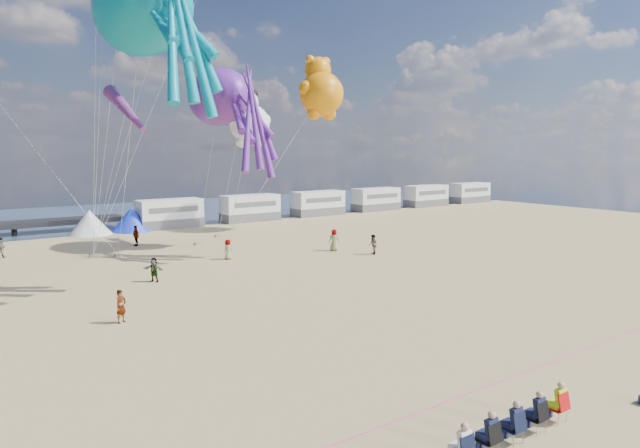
{
  "coord_description": "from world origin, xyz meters",
  "views": [
    {
      "loc": [
        -15.74,
        -17.04,
        8.35
      ],
      "look_at": [
        0.84,
        6.0,
        4.53
      ],
      "focal_mm": 32.0,
      "sensor_mm": 36.0,
      "label": 1
    }
  ],
  "objects": [
    {
      "name": "beachgoer_0",
      "position": [
        11.87,
        19.38,
        0.89
      ],
      "size": [
        0.74,
        0.77,
        1.77
      ],
      "primitive_type": "imported",
      "rotation": [
        0.0,
        0.0,
        2.24
      ],
      "color": "#7F6659",
      "rests_on": "ground"
    },
    {
      "name": "kite_octopus_purple",
      "position": [
        5.39,
        26.42,
        12.44
      ],
      "size": [
        4.86,
        10.05,
        11.18
      ],
      "primitive_type": null,
      "rotation": [
        0.0,
        0.0,
        0.07
      ],
      "color": "#622592"
    },
    {
      "name": "rope_line",
      "position": [
        0.0,
        -5.0,
        0.02
      ],
      "size": [
        34.0,
        0.03,
        0.03
      ],
      "primitive_type": "cylinder",
      "rotation": [
        0.0,
        1.57,
        0.0
      ],
      "color": "#F2338C",
      "rests_on": "ground"
    },
    {
      "name": "motorhome_3",
      "position": [
        34.5,
        40.0,
        1.5
      ],
      "size": [
        6.6,
        2.5,
        3.0
      ],
      "primitive_type": "cube",
      "color": "silver",
      "rests_on": "ground"
    },
    {
      "name": "beachgoer_7",
      "position": [
        -10.54,
        31.91,
        0.78
      ],
      "size": [
        0.9,
        0.86,
        1.56
      ],
      "primitive_type": "imported",
      "rotation": [
        0.0,
        0.0,
        2.46
      ],
      "color": "#7F6659",
      "rests_on": "ground"
    },
    {
      "name": "tent_white",
      "position": [
        -2.0,
        40.0,
        1.2
      ],
      "size": [
        4.0,
        4.0,
        2.4
      ],
      "primitive_type": "cone",
      "color": "white",
      "rests_on": "ground"
    },
    {
      "name": "standing_person",
      "position": [
        -8.02,
        9.99,
        0.81
      ],
      "size": [
        0.7,
        0.61,
        1.62
      ],
      "primitive_type": "imported",
      "rotation": [
        0.0,
        0.0,
        0.48
      ],
      "color": "tan",
      "rests_on": "ground"
    },
    {
      "name": "motorhome_5",
      "position": [
        53.5,
        40.0,
        1.5
      ],
      "size": [
        6.6,
        2.5,
        3.0
      ],
      "primitive_type": "cube",
      "color": "silver",
      "rests_on": "ground"
    },
    {
      "name": "sandbag_e",
      "position": [
        -4.78,
        28.04,
        0.11
      ],
      "size": [
        0.5,
        0.35,
        0.22
      ],
      "primitive_type": "cube",
      "color": "gray",
      "rests_on": "ground"
    },
    {
      "name": "beachgoer_4",
      "position": [
        -3.78,
        17.37,
        0.77
      ],
      "size": [
        0.84,
        0.94,
        1.53
      ],
      "primitive_type": "imported",
      "rotation": [
        0.0,
        0.0,
        5.36
      ],
      "color": "#7F6659",
      "rests_on": "ground"
    },
    {
      "name": "sandbag_a",
      "position": [
        -3.2,
        26.93,
        0.11
      ],
      "size": [
        0.5,
        0.35,
        0.22
      ],
      "primitive_type": "cube",
      "color": "gray",
      "rests_on": "ground"
    },
    {
      "name": "beachgoer_3",
      "position": [
        -0.45,
        31.13,
        0.87
      ],
      "size": [
        0.8,
        1.2,
        1.73
      ],
      "primitive_type": "imported",
      "rotation": [
        0.0,
        0.0,
        4.86
      ],
      "color": "#7F6659",
      "rests_on": "ground"
    },
    {
      "name": "motorhome_0",
      "position": [
        6.0,
        40.0,
        1.5
      ],
      "size": [
        6.6,
        2.5,
        3.0
      ],
      "primitive_type": "cube",
      "color": "silver",
      "rests_on": "ground"
    },
    {
      "name": "beachgoer_1",
      "position": [
        13.34,
        16.26,
        0.79
      ],
      "size": [
        0.81,
        0.92,
        1.59
      ],
      "primitive_type": "imported",
      "rotation": [
        0.0,
        0.0,
        4.23
      ],
      "color": "#7F6659",
      "rests_on": "ground"
    },
    {
      "name": "tent_blue",
      "position": [
        2.0,
        40.0,
        1.2
      ],
      "size": [
        4.0,
        4.0,
        2.4
      ],
      "primitive_type": "cone",
      "color": "#1933CC",
      "rests_on": "ground"
    },
    {
      "name": "sandbag_c",
      "position": [
        6.77,
        28.11,
        0.11
      ],
      "size": [
        0.5,
        0.35,
        0.22
      ],
      "primitive_type": "cube",
      "color": "gray",
      "rests_on": "ground"
    },
    {
      "name": "kite_panda",
      "position": [
        7.42,
        25.15,
        10.27
      ],
      "size": [
        4.19,
        3.96,
        5.71
      ],
      "primitive_type": null,
      "rotation": [
        0.0,
        0.0,
        0.04
      ],
      "color": "white"
    },
    {
      "name": "sandbag_d",
      "position": [
        7.36,
        31.5,
        0.11
      ],
      "size": [
        0.5,
        0.35,
        0.22
      ],
      "primitive_type": "cube",
      "color": "gray",
      "rests_on": "ground"
    },
    {
      "name": "motorhome_2",
      "position": [
        25.0,
        40.0,
        1.5
      ],
      "size": [
        6.6,
        2.5,
        3.0
      ],
      "primitive_type": "cube",
      "color": "silver",
      "rests_on": "ground"
    },
    {
      "name": "beachgoer_6",
      "position": [
        3.24,
        21.15,
        0.75
      ],
      "size": [
        0.64,
        0.52,
        1.51
      ],
      "primitive_type": "imported",
      "rotation": [
        0.0,
        0.0,
        3.46
      ],
      "color": "#7F6659",
      "rests_on": "ground"
    },
    {
      "name": "windsock_mid",
      "position": [
        8.09,
        27.23,
        11.79
      ],
      "size": [
        2.34,
        6.17,
        6.1
      ],
      "primitive_type": null,
      "rotation": [
        0.0,
        0.0,
        -0.22
      ],
      "color": "red"
    },
    {
      "name": "sandbag_b",
      "position": [
        4.0,
        28.55,
        0.11
      ],
      "size": [
        0.5,
        0.35,
        0.22
      ],
      "primitive_type": "cube",
      "color": "gray",
      "rests_on": "ground"
    },
    {
      "name": "motorhome_1",
      "position": [
        15.5,
        40.0,
        1.5
      ],
      "size": [
        6.6,
        2.5,
        3.0
      ],
      "primitive_type": "cube",
      "color": "silver",
      "rests_on": "ground"
    },
    {
      "name": "water",
      "position": [
        0.0,
        55.0,
        0.02
      ],
      "size": [
        120.0,
        120.0,
        0.0
      ],
      "primitive_type": "plane",
      "color": "#334562",
      "rests_on": "ground"
    },
    {
      "name": "kite_teddy_orange",
      "position": [
        18.17,
        29.83,
        13.62
      ],
      "size": [
        5.51,
        5.21,
        7.51
      ],
      "primitive_type": null,
      "rotation": [
        0.0,
        0.0,
        0.04
      ],
      "color": "orange"
    },
    {
      "name": "motorhome_4",
      "position": [
        44.0,
        40.0,
        1.5
      ],
      "size": [
        6.6,
        2.5,
        3.0
      ],
      "primitive_type": "cube",
      "color": "silver",
      "rests_on": "ground"
    },
    {
      "name": "windsock_right",
      "position": [
        -4.84,
        18.16,
        10.62
      ],
      "size": [
        1.43,
        5.27,
        5.21
      ],
      "primitive_type": null,
      "rotation": [
        0.0,
        0.0,
        0.1
      ],
      "color": "red"
    },
    {
      "name": "kite_octopus_teal",
      "position": [
        -2.87,
        20.26,
        17.15
      ],
      "size": [
        8.0,
        11.91,
        12.55
      ],
      "primitive_type": null,
      "rotation": [
        0.0,
        0.0,
        0.33
      ],
      "color": "#04869E"
    },
    {
      "name": "ground",
      "position": [
        0.0,
        0.0,
        0.0
      ],
      "size": [
        120.0,
        120.0,
        0.0
      ],
      "primitive_type": "plane",
      "color": "tan",
      "rests_on": "ground"
    },
    {
      "name": "spectator_row",
      "position": [
        -2.4,
        -7.84,
        0.65
      ],
      "size": [
        6.1,
        0.9,
        1.3
      ],
      "primitive_type": null,
      "color": "black",
      "rests_on": "ground"
    }
  ]
}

